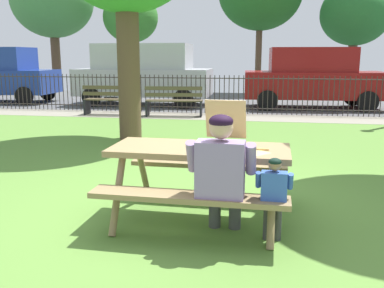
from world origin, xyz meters
The scene contains 17 objects.
ground centered at (0.00, 1.95, -0.01)m, with size 28.00×11.91×0.02m, color #588435.
cobblestone_walkway centered at (0.00, 7.21, 0.00)m, with size 28.00×1.40×0.01m, color gray.
street_asphalt centered at (0.00, 11.52, -0.01)m, with size 28.00×7.23×0.01m, color #515154.
picnic_table_foreground centered at (0.19, -0.39, 0.60)m, with size 1.83×1.52×0.79m.
pizza_box_open centered at (0.42, -0.37, 0.86)m, with size 0.46×0.53×0.47m.
pizza_slice_on_table centered at (0.78, -0.52, 0.78)m, with size 0.20×0.23×0.02m.
adult_at_table centered at (0.47, -0.89, 0.66)m, with size 0.61×0.60×1.19m.
child_at_table centered at (0.93, -0.93, 0.51)m, with size 0.32×0.31×0.83m.
iron_fence_streetside centered at (0.00, 7.91, 0.57)m, with size 19.67×0.03×1.13m.
park_bench_left centered at (-3.52, 7.07, 0.42)m, with size 1.61×0.50×0.85m.
park_bench_center centered at (-1.68, 7.07, 0.42)m, with size 1.63×0.61×0.85m.
parked_car_far_left centered at (-8.73, 9.74, 1.01)m, with size 3.95×1.93×1.98m.
parked_car_left centered at (-3.31, 9.74, 1.10)m, with size 4.60×1.96×2.08m.
parked_car_center centered at (2.34, 9.74, 1.01)m, with size 4.48×2.08×1.94m.
far_tree_left centered at (-9.57, 15.64, 4.31)m, with size 3.97×3.97×6.12m.
far_tree_midleft centered at (-5.61, 15.64, 3.40)m, with size 2.61×2.61×4.64m.
far_tree_midright centered at (4.61, 15.64, 3.44)m, with size 3.01×3.01×4.83m.
Camera 1 is at (0.82, -4.53, 1.68)m, focal length 39.59 mm.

